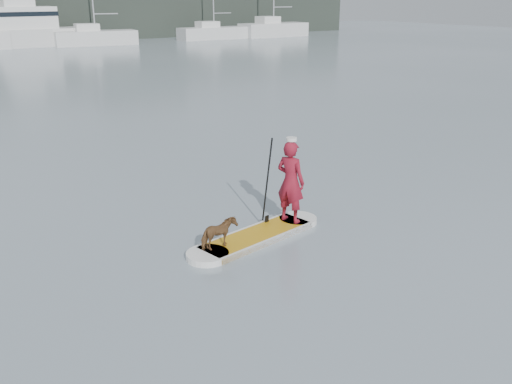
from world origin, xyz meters
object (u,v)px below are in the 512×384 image
dog (219,234)px  sailboat_g (273,28)px  sailboat_e (95,37)px  paddler (291,182)px  motor_yacht_a (32,28)px  paddleboard (256,237)px  sailboat_f (214,32)px

dog → sailboat_g: size_ratio=0.05×
sailboat_g → sailboat_e: bearing=178.7°
paddler → dog: paddler is taller
paddler → motor_yacht_a: 48.20m
paddler → sailboat_e: size_ratio=0.16×
paddleboard → sailboat_f: size_ratio=0.28×
paddler → dog: size_ratio=2.49×
motor_yacht_a → sailboat_f: bearing=-9.5°
dog → sailboat_e: bearing=-21.9°
dog → motor_yacht_a: 48.85m
sailboat_f → paddleboard: bearing=-118.2°
motor_yacht_a → sailboat_g: size_ratio=0.74×
sailboat_e → motor_yacht_a: bearing=167.5°
paddleboard → sailboat_e: sailboat_e is taller
sailboat_f → sailboat_g: (7.47, -0.43, 0.17)m
paddleboard → sailboat_f: bearing=50.7°
sailboat_f → motor_yacht_a: bearing=175.4°
paddler → dog: 2.03m
paddleboard → sailboat_g: 56.49m
sailboat_e → dog: bearing=-99.2°
paddleboard → sailboat_g: bearing=43.8°
sailboat_e → motor_yacht_a: (-5.23, 1.83, 0.85)m
paddler → sailboat_f: size_ratio=0.15×
sailboat_e → sailboat_g: bearing=6.3°
dog → sailboat_f: size_ratio=0.06×
paddleboard → paddler: 1.35m
sailboat_g → paddler: bearing=-125.6°
motor_yacht_a → sailboat_g: bearing=-9.0°
paddler → sailboat_g: (31.78, 45.83, -0.02)m
paddler → dog: (-1.92, -0.36, -0.57)m
paddleboard → sailboat_e: bearing=64.4°
paddleboard → sailboat_f: (25.28, 46.44, 0.73)m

